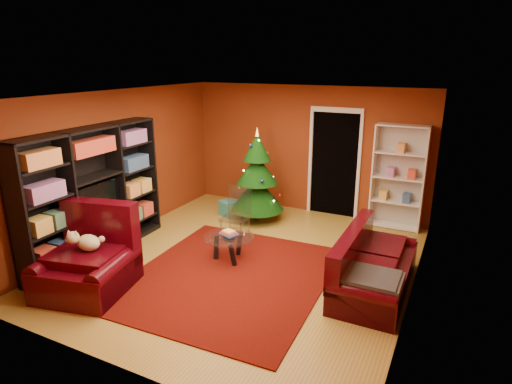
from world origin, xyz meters
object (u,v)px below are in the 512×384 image
at_px(sofa, 376,261).
at_px(coffee_table, 229,248).
at_px(dog, 89,243).
at_px(gift_box_teal, 229,208).
at_px(acrylic_chair, 235,218).
at_px(gift_box_red, 250,199).
at_px(gift_box_green, 237,212).
at_px(christmas_tree, 257,176).
at_px(white_bookshelf, 398,178).
at_px(media_unit, 94,194).
at_px(armchair, 85,259).
at_px(rug, 229,276).

xyz_separation_m(sofa, coffee_table, (-2.26, -0.13, -0.21)).
bearing_deg(coffee_table, dog, -127.51).
height_order(gift_box_teal, acrylic_chair, acrylic_chair).
bearing_deg(gift_box_red, gift_box_green, -78.54).
height_order(christmas_tree, coffee_table, christmas_tree).
xyz_separation_m(dog, sofa, (3.52, 1.76, -0.29)).
height_order(gift_box_green, gift_box_red, gift_box_green).
bearing_deg(white_bookshelf, gift_box_red, -179.75).
height_order(media_unit, sofa, media_unit).
xyz_separation_m(gift_box_teal, coffee_table, (1.04, -1.80, 0.05)).
distance_m(media_unit, armchair, 1.33).
xyz_separation_m(gift_box_red, acrylic_chair, (0.71, -1.96, 0.32)).
bearing_deg(gift_box_teal, gift_box_green, -17.51).
xyz_separation_m(armchair, dog, (0.04, 0.06, 0.23)).
xyz_separation_m(dog, coffee_table, (1.25, 1.63, -0.50)).
relative_size(gift_box_teal, dog, 0.78).
xyz_separation_m(media_unit, dog, (0.78, -0.88, -0.34)).
xyz_separation_m(christmas_tree, acrylic_chair, (0.12, -1.12, -0.47)).
bearing_deg(dog, gift_box_teal, 73.68).
height_order(christmas_tree, white_bookshelf, white_bookshelf).
height_order(gift_box_red, white_bookshelf, white_bookshelf).
relative_size(media_unit, gift_box_teal, 8.79).
bearing_deg(sofa, media_unit, 101.40).
bearing_deg(gift_box_red, acrylic_chair, -70.01).
distance_m(media_unit, gift_box_green, 2.91).
relative_size(white_bookshelf, coffee_table, 2.53).
bearing_deg(armchair, gift_box_red, 73.30).
relative_size(gift_box_green, coffee_table, 0.33).
distance_m(media_unit, acrylic_chair, 2.35).
distance_m(white_bookshelf, dog, 5.45).
distance_m(rug, armchair, 2.03).
relative_size(rug, coffee_table, 4.01).
bearing_deg(coffee_table, acrylic_chair, 111.70).
relative_size(gift_box_green, white_bookshelf, 0.13).
bearing_deg(christmas_tree, gift_box_teal, -178.01).
bearing_deg(acrylic_chair, rug, -70.14).
xyz_separation_m(rug, gift_box_red, (-1.26, 3.14, 0.11)).
height_order(christmas_tree, armchair, christmas_tree).
bearing_deg(acrylic_chair, dog, -117.87).
height_order(rug, media_unit, media_unit).
height_order(rug, sofa, sofa).
bearing_deg(armchair, coffee_table, 39.92).
bearing_deg(acrylic_chair, christmas_tree, 91.13).
bearing_deg(dog, christmas_tree, 63.40).
relative_size(christmas_tree, coffee_table, 2.35).
distance_m(gift_box_teal, gift_box_green, 0.25).
distance_m(gift_box_teal, dog, 3.48).
bearing_deg(sofa, gift_box_red, 52.05).
xyz_separation_m(dog, acrylic_chair, (0.98, 2.33, -0.27)).
relative_size(armchair, acrylic_chair, 1.39).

